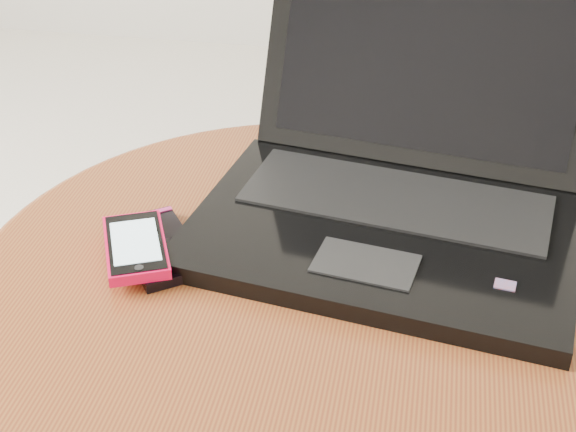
# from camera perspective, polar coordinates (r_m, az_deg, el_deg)

# --- Properties ---
(table) EXTENTS (0.69, 0.69, 0.54)m
(table) POSITION_cam_1_polar(r_m,az_deg,el_deg) (0.90, 1.04, -9.77)
(table) COLOR #572D14
(table) RESTS_ON ground
(laptop) EXTENTS (0.44, 0.42, 0.25)m
(laptop) POSITION_cam_1_polar(r_m,az_deg,el_deg) (0.89, 7.49, 2.44)
(laptop) COLOR black
(laptop) RESTS_ON table
(phone_black) EXTENTS (0.13, 0.14, 0.01)m
(phone_black) POSITION_cam_1_polar(r_m,az_deg,el_deg) (0.86, -8.84, -2.12)
(phone_black) COLOR black
(phone_black) RESTS_ON table
(phone_pink) EXTENTS (0.10, 0.12, 0.01)m
(phone_pink) POSITION_cam_1_polar(r_m,az_deg,el_deg) (0.84, -10.42, -2.06)
(phone_pink) COLOR #ED073D
(phone_pink) RESTS_ON phone_black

